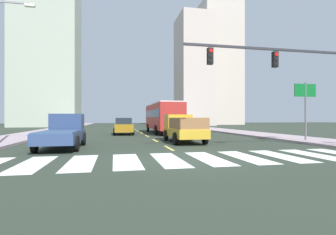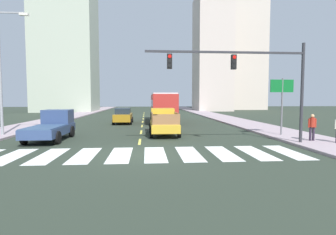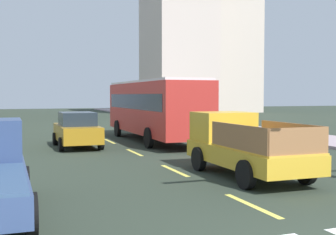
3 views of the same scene
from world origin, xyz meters
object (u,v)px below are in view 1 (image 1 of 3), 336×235
sedan_near_left (123,126)px  direction_sign_green (305,99)px  pickup_stakebed (182,129)px  city_bus (163,116)px  streetlight_left (1,64)px  traffic_signal_gantry (294,72)px  pickup_dark (64,132)px

sedan_near_left → direction_sign_green: direction_sign_green is taller
pickup_stakebed → direction_sign_green: bearing=-14.1°
city_bus → direction_sign_green: direction_sign_green is taller
sedan_near_left → streetlight_left: 13.01m
pickup_stakebed → traffic_signal_gantry: traffic_signal_gantry is taller
traffic_signal_gantry → direction_sign_green: traffic_signal_gantry is taller
city_bus → traffic_signal_gantry: traffic_signal_gantry is taller
city_bus → traffic_signal_gantry: (4.30, -16.10, 2.26)m
pickup_dark → city_bus: bearing=57.6°
traffic_signal_gantry → streetlight_left: size_ratio=1.04×
pickup_dark → traffic_signal_gantry: bearing=-14.6°
pickup_stakebed → traffic_signal_gantry: size_ratio=0.56×
city_bus → direction_sign_green: 14.97m
sedan_near_left → streetlight_left: size_ratio=0.49×
pickup_stakebed → pickup_dark: bearing=-164.6°
pickup_stakebed → pickup_dark: same height
pickup_dark → streetlight_left: (-3.93, 1.68, 4.05)m
traffic_signal_gantry → city_bus: bearing=104.9°
pickup_dark → streetlight_left: bearing=157.1°
pickup_stakebed → direction_sign_green: (8.37, -2.08, 2.10)m
traffic_signal_gantry → sedan_near_left: bearing=120.8°
city_bus → traffic_signal_gantry: bearing=-73.8°
sedan_near_left → direction_sign_green: 16.77m
pickup_stakebed → streetlight_left: size_ratio=0.58×
pickup_dark → sedan_near_left: 11.94m
city_bus → traffic_signal_gantry: size_ratio=1.16×
pickup_dark → streetlight_left: streetlight_left is taller
pickup_dark → city_bus: 15.22m
pickup_dark → sedan_near_left: bearing=71.8°
sedan_near_left → direction_sign_green: size_ratio=1.05×
pickup_dark → direction_sign_green: bearing=0.4°
pickup_dark → streetlight_left: size_ratio=0.58×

